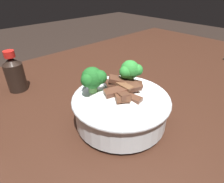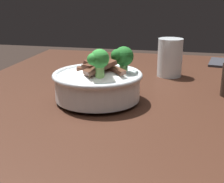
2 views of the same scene
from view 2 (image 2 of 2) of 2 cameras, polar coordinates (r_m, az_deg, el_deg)
dining_table at (r=0.68m, az=0.69°, el=-13.86°), size 1.50×0.93×0.77m
rice_bowl at (r=0.75m, az=-2.46°, el=1.70°), size 0.21×0.21×0.13m
drinking_glass at (r=0.99m, az=10.33°, el=5.60°), size 0.07×0.07×0.12m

